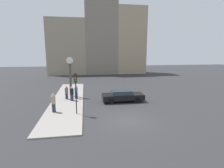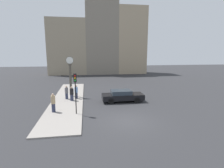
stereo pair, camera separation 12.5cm
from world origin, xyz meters
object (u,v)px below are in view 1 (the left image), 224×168
(pedestrian_black_jacket, at_px, (72,94))
(pedestrian_blue_stripe, at_px, (76,92))
(sedan_car, at_px, (122,96))
(pedestrian_grey_jacket, at_px, (67,93))
(street_clock, at_px, (70,76))
(pedestrian_tan_coat, at_px, (53,103))
(traffic_light_near, at_px, (76,85))

(pedestrian_black_jacket, relative_size, pedestrian_blue_stripe, 1.00)
(sedan_car, distance_m, pedestrian_grey_jacket, 6.63)
(pedestrian_black_jacket, bearing_deg, street_clock, 96.70)
(pedestrian_tan_coat, relative_size, pedestrian_grey_jacket, 1.10)
(pedestrian_grey_jacket, bearing_deg, traffic_light_near, -75.49)
(traffic_light_near, height_order, pedestrian_black_jacket, traffic_light_near)
(pedestrian_tan_coat, xyz_separation_m, pedestrian_grey_jacket, (0.74, 4.52, -0.09))
(sedan_car, relative_size, pedestrian_black_jacket, 2.87)
(traffic_light_near, xyz_separation_m, street_clock, (-0.97, 6.70, -0.11))
(traffic_light_near, relative_size, pedestrian_blue_stripe, 2.23)
(pedestrian_blue_stripe, bearing_deg, pedestrian_grey_jacket, -176.41)
(traffic_light_near, xyz_separation_m, pedestrian_black_jacket, (-0.71, 4.52, -1.83))
(pedestrian_black_jacket, distance_m, pedestrian_blue_stripe, 0.97)
(pedestrian_blue_stripe, relative_size, pedestrian_grey_jacket, 1.02)
(pedestrian_tan_coat, bearing_deg, pedestrian_grey_jacket, 80.69)
(traffic_light_near, distance_m, street_clock, 6.77)
(street_clock, relative_size, pedestrian_tan_coat, 2.83)
(street_clock, xyz_separation_m, pedestrian_tan_coat, (-1.15, -5.91, -1.64))
(pedestrian_black_jacket, bearing_deg, sedan_car, -9.14)
(sedan_car, distance_m, pedestrian_blue_stripe, 5.58)
(sedan_car, xyz_separation_m, street_clock, (-6.00, 3.10, 1.93))
(street_clock, distance_m, pedestrian_blue_stripe, 2.27)
(traffic_light_near, bearing_deg, pedestrian_blue_stripe, 92.72)
(street_clock, bearing_deg, traffic_light_near, -81.76)
(pedestrian_tan_coat, height_order, pedestrian_grey_jacket, pedestrian_tan_coat)
(sedan_car, bearing_deg, street_clock, 152.67)
(street_clock, height_order, pedestrian_black_jacket, street_clock)
(pedestrian_grey_jacket, bearing_deg, pedestrian_tan_coat, -99.31)
(sedan_car, bearing_deg, pedestrian_tan_coat, -158.52)
(pedestrian_blue_stripe, bearing_deg, pedestrian_tan_coat, -112.05)
(pedestrian_grey_jacket, bearing_deg, street_clock, 73.76)
(street_clock, xyz_separation_m, pedestrian_black_jacket, (0.26, -2.18, -1.72))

